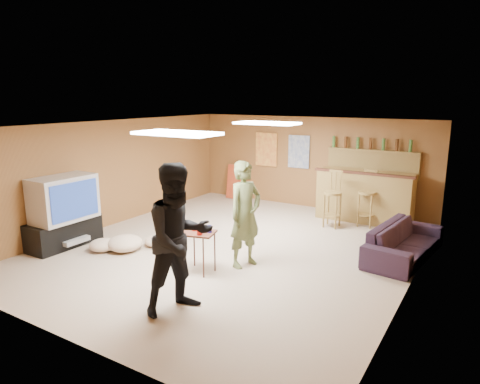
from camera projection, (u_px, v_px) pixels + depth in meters
The scene contains 32 objects.
ground at pixel (234, 248), 7.71m from camera, with size 7.00×7.00×0.00m, color tan.
ceiling at pixel (234, 125), 7.23m from camera, with size 6.00×7.00×0.02m, color silver.
wall_back at pixel (311, 163), 10.39m from camera, with size 6.00×0.02×2.20m, color brown.
wall_front at pixel (60, 248), 4.56m from camera, with size 6.00×0.02×2.20m, color brown.
wall_left at pixel (114, 173), 9.00m from camera, with size 0.02×7.00×2.20m, color brown.
wall_right at pixel (416, 212), 5.95m from camera, with size 0.02×7.00×2.20m, color brown.
tv_stand at pixel (64, 233), 7.79m from camera, with size 0.55×1.30×0.50m, color black.
dvd_box at pixel (73, 240), 7.70m from camera, with size 0.35×0.50×0.08m, color #B2B2B7.
tv_body at pixel (64, 198), 7.61m from camera, with size 0.60×1.10×0.80m, color #B2B2B7.
tv_screen at pixel (75, 201), 7.46m from camera, with size 0.02×0.95×0.65m, color navy.
bar_counter at pixel (365, 196), 9.29m from camera, with size 2.00×0.60×1.10m, color olive.
bar_lip at pixel (363, 173), 8.96m from camera, with size 2.10×0.12×0.05m, color #3E1D13.
bar_shelf at pixel (373, 151), 9.45m from camera, with size 2.00×0.18×0.05m, color olive.
bar_backing at pixel (372, 164), 9.54m from camera, with size 2.00×0.14×0.60m, color olive.
poster_left at pixel (266, 149), 10.91m from camera, with size 0.60×0.03×0.85m, color #BF3F26.
poster_right at pixel (299, 152), 10.45m from camera, with size 0.55×0.03×0.80m, color #334C99.
folding_chair_stack at pixel (236, 182), 11.38m from camera, with size 0.50×0.14×0.90m, color #B94022.
ceiling_panel_front at pixel (177, 133), 5.99m from camera, with size 1.20×0.60×0.04m, color white.
ceiling_panel_back at pixel (267, 123), 8.24m from camera, with size 1.20×0.60×0.04m, color white.
person_olive at pixel (245, 214), 6.76m from camera, with size 0.62×0.41×1.70m, color #58653A.
person_black at pixel (179, 239), 5.29m from camera, with size 0.93×0.72×1.91m, color black.
sofa at pixel (404, 242), 7.18m from camera, with size 1.96×0.77×0.57m, color black.
tray_table at pixel (199, 252), 6.62m from camera, with size 0.50×0.40×0.64m, color #3E1D13.
cup_red_near at pixel (195, 227), 6.61m from camera, with size 0.08×0.08×0.11m, color #A8140B.
cup_red_far at pixel (199, 231), 6.40m from camera, with size 0.08×0.08×0.11m, color #A8140B.
cup_blue at pixel (209, 229), 6.52m from camera, with size 0.08×0.08×0.11m, color navy.
bar_stool_left at pixel (333, 196), 8.84m from camera, with size 0.41×0.41×1.31m, color olive, non-canonical shape.
bar_stool_right at pixel (367, 201), 8.91m from camera, with size 0.34×0.34×1.08m, color olive, non-canonical shape.
cushion_near_tv at pixel (125, 243), 7.56m from camera, with size 0.61×0.61×0.28m, color tan.
cushion_mid at pixel (156, 241), 7.80m from camera, with size 0.43×0.43×0.19m, color tan.
cushion_far at pixel (103, 245), 7.56m from camera, with size 0.47×0.47×0.21m, color tan.
bottle_row at pixel (370, 144), 9.43m from camera, with size 1.76×0.08×0.26m, color #3F7233, non-canonical shape.
Camera 1 is at (3.89, -6.18, 2.68)m, focal length 32.00 mm.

